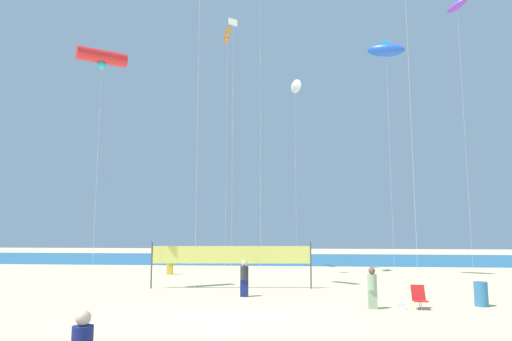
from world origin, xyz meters
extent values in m
plane|color=beige|center=(0.00, 0.00, 0.00)|extent=(120.00, 120.00, 0.00)
cube|color=#1E6B99|center=(0.00, 33.26, 0.00)|extent=(120.00, 20.00, 0.01)
sphere|color=beige|center=(-1.30, -8.01, 1.47)|extent=(0.27, 0.27, 0.27)
cube|color=gold|center=(-6.29, 15.22, 0.41)|extent=(0.39, 0.23, 0.81)
cylinder|color=gold|center=(-6.29, 15.22, 1.15)|extent=(0.41, 0.41, 0.67)
sphere|color=tan|center=(-6.29, 15.22, 1.63)|extent=(0.30, 0.30, 0.30)
cube|color=navy|center=(0.01, 5.21, 0.37)|extent=(0.36, 0.21, 0.75)
cylinder|color=#2D2D33|center=(0.01, 5.21, 1.05)|extent=(0.37, 0.37, 0.62)
sphere|color=beige|center=(0.01, 5.21, 1.50)|extent=(0.28, 0.28, 0.28)
cube|color=#99B28C|center=(5.31, 2.44, 0.36)|extent=(0.34, 0.20, 0.71)
cylinder|color=#99B28C|center=(5.31, 2.44, 1.01)|extent=(0.36, 0.36, 0.59)
sphere|color=brown|center=(5.31, 2.44, 1.44)|extent=(0.26, 0.26, 0.26)
cube|color=red|center=(7.11, 2.46, 0.32)|extent=(0.52, 0.48, 0.03)
cube|color=red|center=(7.11, 2.75, 0.60)|extent=(0.52, 0.23, 0.57)
cylinder|color=silver|center=(7.11, 2.31, 0.16)|extent=(0.03, 0.03, 0.32)
cylinder|color=silver|center=(7.11, 2.60, 0.16)|extent=(0.03, 0.03, 0.32)
cylinder|color=teal|center=(9.72, 3.45, 0.48)|extent=(0.52, 0.52, 0.96)
cylinder|color=#4C4C51|center=(-5.18, 7.75, 1.20)|extent=(0.08, 0.08, 2.40)
cylinder|color=#4C4C51|center=(3.12, 8.41, 1.20)|extent=(0.08, 0.08, 2.40)
cube|color=#EAE566|center=(-1.03, 8.08, 1.73)|extent=(8.30, 0.68, 0.90)
cube|color=white|center=(6.37, 2.44, 0.12)|extent=(0.30, 0.15, 0.24)
cylinder|color=silver|center=(-2.54, 6.32, 8.78)|extent=(0.01, 0.01, 17.57)
cylinder|color=silver|center=(0.01, 14.28, 10.13)|extent=(0.01, 0.01, 20.27)
cylinder|color=silver|center=(2.34, 18.63, 7.09)|extent=(0.01, 0.01, 14.17)
cone|color=white|center=(2.34, 18.63, 14.17)|extent=(1.00, 0.97, 1.08)
cylinder|color=silver|center=(13.79, 15.51, 9.33)|extent=(0.01, 0.01, 18.66)
ellipsoid|color=purple|center=(13.79, 15.51, 18.66)|extent=(1.49, 1.46, 0.92)
cube|color=#26BFCC|center=(13.79, 15.51, 18.88)|extent=(0.30, 0.06, 0.37)
cylinder|color=silver|center=(-3.03, 18.69, 9.26)|extent=(0.01, 0.01, 18.52)
cylinder|color=orange|center=(-3.03, 18.69, 18.52)|extent=(0.98, 2.46, 0.38)
sphere|color=pink|center=(-3.03, 18.69, 18.23)|extent=(0.23, 0.23, 0.23)
cylinder|color=silver|center=(8.50, 14.08, 7.51)|extent=(0.01, 0.01, 15.01)
ellipsoid|color=blue|center=(8.50, 14.08, 15.01)|extent=(2.71, 1.70, 1.24)
cube|color=#26BFCC|center=(8.50, 14.08, 15.38)|extent=(0.49, 0.06, 0.62)
cylinder|color=silver|center=(-1.73, 13.14, 8.49)|extent=(0.01, 0.01, 16.97)
pyramid|color=white|center=(-1.71, 13.16, 17.04)|extent=(0.90, 0.90, 0.42)
cylinder|color=silver|center=(-7.56, 5.95, 5.97)|extent=(0.01, 0.01, 11.95)
cylinder|color=red|center=(-7.56, 5.95, 11.95)|extent=(2.44, 2.01, 0.70)
sphere|color=#26BFCC|center=(-7.56, 5.95, 11.50)|extent=(0.42, 0.42, 0.42)
cylinder|color=silver|center=(7.30, 3.42, 10.91)|extent=(0.01, 0.01, 21.82)
camera|label=1|loc=(2.49, -16.01, 3.00)|focal=32.13mm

